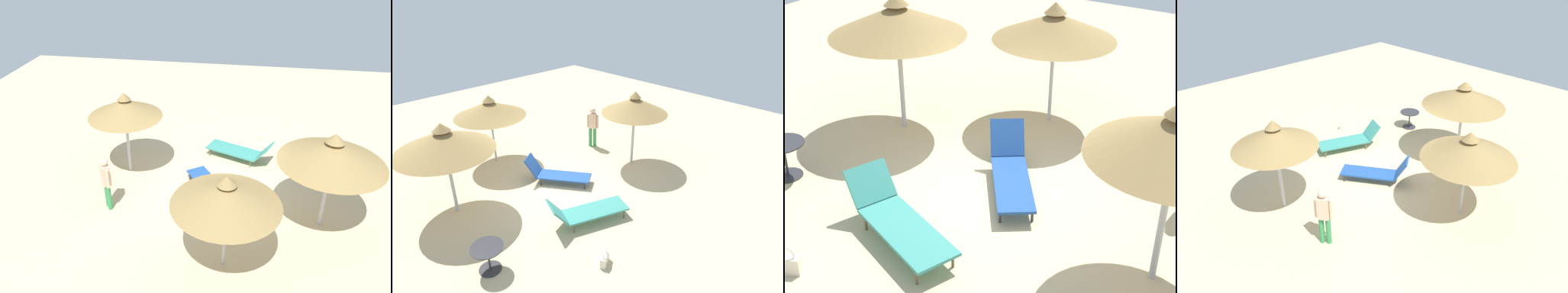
{
  "view_description": "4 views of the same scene",
  "coord_description": "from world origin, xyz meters",
  "views": [
    {
      "loc": [
        0.87,
        -9.68,
        7.08
      ],
      "look_at": [
        -0.73,
        0.35,
        1.28
      ],
      "focal_mm": 36.55,
      "sensor_mm": 36.0,
      "label": 1
    },
    {
      "loc": [
        5.87,
        7.26,
        6.03
      ],
      "look_at": [
        -0.84,
        0.58,
        1.34
      ],
      "focal_mm": 31.42,
      "sensor_mm": 36.0,
      "label": 2
    },
    {
      "loc": [
        -4.23,
        7.18,
        5.49
      ],
      "look_at": [
        0.05,
        0.45,
        1.04
      ],
      "focal_mm": 53.85,
      "sensor_mm": 36.0,
      "label": 3
    },
    {
      "loc": [
        -6.78,
        -7.0,
        6.67
      ],
      "look_at": [
        -0.29,
        -0.14,
        1.25
      ],
      "focal_mm": 33.94,
      "sensor_mm": 36.0,
      "label": 4
    }
  ],
  "objects": [
    {
      "name": "parasol_umbrella_near_right",
      "position": [
        0.45,
        -2.87,
        2.03
      ],
      "size": [
        2.44,
        2.44,
        2.5
      ],
      "color": "#B2B2B7",
      "rests_on": "ground"
    },
    {
      "name": "lounge_chair_near_left",
      "position": [
        0.57,
        1.91,
        0.36
      ],
      "size": [
        2.3,
        1.45,
        0.82
      ],
      "color": "teal",
      "rests_on": "ground"
    },
    {
      "name": "parasol_umbrella_center",
      "position": [
        2.84,
        -1.05,
        2.22
      ],
      "size": [
        2.64,
        2.64,
        2.73
      ],
      "color": "#B2B2B7",
      "rests_on": "ground"
    },
    {
      "name": "lounge_chair_far_right",
      "position": [
        -0.15,
        -0.21,
        0.34
      ],
      "size": [
        1.68,
        2.05,
        0.87
      ],
      "color": "#1E478C",
      "rests_on": "ground"
    },
    {
      "name": "side_table_round",
      "position": [
        3.35,
        1.58,
        0.46
      ],
      "size": [
        0.75,
        0.75,
        0.67
      ],
      "color": "#2D2D33",
      "rests_on": "ground"
    },
    {
      "name": "person_standing_back",
      "position": [
        -2.94,
        -1.24,
        0.91
      ],
      "size": [
        0.34,
        0.39,
        1.61
      ],
      "color": "#338C4C",
      "rests_on": "ground"
    },
    {
      "name": "ground",
      "position": [
        0.0,
        0.0,
        -0.05
      ],
      "size": [
        24.0,
        24.0,
        0.1
      ],
      "primitive_type": "cube",
      "color": "beige"
    },
    {
      "name": "parasol_umbrella_front",
      "position": [
        -2.92,
        0.72,
        2.2
      ],
      "size": [
        2.24,
        2.24,
        2.68
      ],
      "color": "#B2B2B7",
      "rests_on": "ground"
    },
    {
      "name": "handbag",
      "position": [
        1.37,
        3.33,
        0.15
      ],
      "size": [
        0.39,
        0.29,
        0.45
      ],
      "color": "beige",
      "rests_on": "ground"
    }
  ]
}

